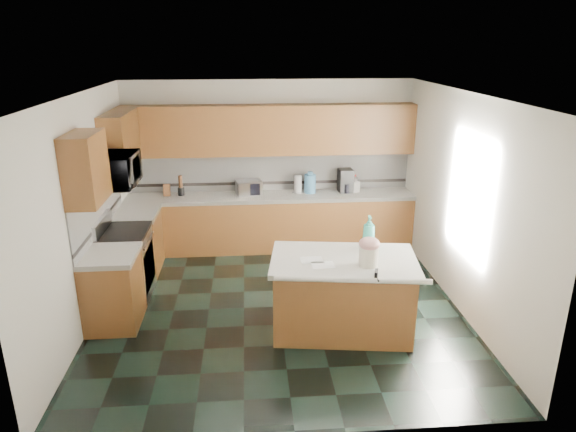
{
  "coord_description": "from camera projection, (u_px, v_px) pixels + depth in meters",
  "views": [
    {
      "loc": [
        -0.35,
        -5.9,
        3.29
      ],
      "look_at": [
        0.15,
        0.35,
        1.12
      ],
      "focal_mm": 32.0,
      "sensor_mm": 36.0,
      "label": 1
    }
  ],
  "objects": [
    {
      "name": "knife_block",
      "position": [
        167.0,
        190.0,
        8.14
      ],
      "size": [
        0.11,
        0.14,
        0.21
      ],
      "primitive_type": "cube",
      "rotation": [
        -0.31,
        0.0,
        0.02
      ],
      "color": "#472814",
      "rests_on": "back_countertop"
    },
    {
      "name": "utensil_bundle",
      "position": [
        180.0,
        182.0,
        8.14
      ],
      "size": [
        0.06,
        0.06,
        0.19
      ],
      "primitive_type": "cylinder",
      "color": "#472814",
      "rests_on": "utensil_crock"
    },
    {
      "name": "paper_towel_base",
      "position": [
        298.0,
        192.0,
        8.37
      ],
      "size": [
        0.19,
        0.19,
        0.01
      ],
      "primitive_type": "cylinder",
      "color": "#B7B7BC",
      "rests_on": "back_countertop"
    },
    {
      "name": "left_base_cab_front",
      "position": [
        113.0,
        291.0,
        6.14
      ],
      "size": [
        0.6,
        0.72,
        0.86
      ],
      "primitive_type": "cube",
      "color": "#341D0A",
      "rests_on": "ground"
    },
    {
      "name": "microwave",
      "position": [
        116.0,
        170.0,
        6.42
      ],
      "size": [
        0.5,
        0.73,
        0.41
      ],
      "primitive_type": "imported",
      "rotation": [
        0.0,
        0.0,
        1.57
      ],
      "color": "#B7B7BC",
      "rests_on": "wall_left"
    },
    {
      "name": "island_bullnose",
      "position": [
        352.0,
        280.0,
        5.39
      ],
      "size": [
        1.65,
        0.28,
        0.06
      ],
      "primitive_type": "cylinder",
      "rotation": [
        0.0,
        1.57,
        -0.13
      ],
      "color": "white",
      "rests_on": "island_base"
    },
    {
      "name": "treat_jar_lid",
      "position": [
        369.0,
        244.0,
        5.58
      ],
      "size": [
        0.23,
        0.23,
        0.14
      ],
      "primitive_type": "ellipsoid",
      "color": "#D99594",
      "rests_on": "treat_jar"
    },
    {
      "name": "coffee_carafe",
      "position": [
        346.0,
        188.0,
        8.34
      ],
      "size": [
        0.15,
        0.15,
        0.15
      ],
      "primitive_type": "cylinder",
      "color": "black",
      "rests_on": "back_countertop"
    },
    {
      "name": "range_cooktop",
      "position": [
        123.0,
        232.0,
        6.69
      ],
      "size": [
        0.62,
        0.78,
        0.04
      ],
      "primitive_type": "cube",
      "color": "black",
      "rests_on": "range_body"
    },
    {
      "name": "toaster_oven_door",
      "position": [
        249.0,
        190.0,
        8.11
      ],
      "size": [
        0.35,
        0.01,
        0.19
      ],
      "primitive_type": "cube",
      "color": "black",
      "rests_on": "toaster_oven"
    },
    {
      "name": "back_upper_cab",
      "position": [
        269.0,
        130.0,
        8.04
      ],
      "size": [
        4.6,
        0.33,
        0.78
      ],
      "primitive_type": "cube",
      "color": "#341D0A",
      "rests_on": "wall_back"
    },
    {
      "name": "treat_jar_knob",
      "position": [
        370.0,
        240.0,
        5.57
      ],
      "size": [
        0.08,
        0.03,
        0.03
      ],
      "primitive_type": "cylinder",
      "rotation": [
        0.0,
        1.57,
        0.0
      ],
      "color": "tan",
      "rests_on": "treat_jar_lid"
    },
    {
      "name": "soap_back_cap",
      "position": [
        356.0,
        176.0,
        8.31
      ],
      "size": [
        0.02,
        0.02,
        0.03
      ],
      "primitive_type": "cylinder",
      "color": "red",
      "rests_on": "soap_bottle_back"
    },
    {
      "name": "range_handle",
      "position": [
        149.0,
        240.0,
        6.75
      ],
      "size": [
        0.02,
        0.66,
        0.02
      ],
      "primitive_type": "cylinder",
      "rotation": [
        1.57,
        0.0,
        0.0
      ],
      "color": "#B7B7BC",
      "rests_on": "range_body"
    },
    {
      "name": "left_upper_cab_front",
      "position": [
        86.0,
        168.0,
        5.64
      ],
      "size": [
        0.33,
        0.72,
        0.78
      ],
      "primitive_type": "cube",
      "color": "#341D0A",
      "rests_on": "wall_left"
    },
    {
      "name": "window_light_proxy",
      "position": [
        469.0,
        196.0,
        6.16
      ],
      "size": [
        0.02,
        1.4,
        1.1
      ],
      "primitive_type": "cube",
      "color": "white",
      "rests_on": "wall_right"
    },
    {
      "name": "wall_left",
      "position": [
        82.0,
        213.0,
        6.05
      ],
      "size": [
        0.04,
        4.6,
        2.7
      ],
      "primitive_type": "cube",
      "color": "white",
      "rests_on": "ground"
    },
    {
      "name": "wall_back",
      "position": [
        269.0,
        164.0,
        8.41
      ],
      "size": [
        4.6,
        0.04,
        2.7
      ],
      "primitive_type": "cube",
      "color": "white",
      "rests_on": "ground"
    },
    {
      "name": "island_top",
      "position": [
        344.0,
        261.0,
        5.86
      ],
      "size": [
        1.78,
        1.2,
        0.06
      ],
      "primitive_type": "cube",
      "rotation": [
        0.0,
        0.0,
        -0.13
      ],
      "color": "white",
      "rests_on": "island_base"
    },
    {
      "name": "utensil_crock",
      "position": [
        181.0,
        191.0,
        8.19
      ],
      "size": [
        0.11,
        0.11,
        0.13
      ],
      "primitive_type": "cylinder",
      "color": "black",
      "rests_on": "back_countertop"
    },
    {
      "name": "paper_towel",
      "position": [
        298.0,
        184.0,
        8.33
      ],
      "size": [
        0.12,
        0.12,
        0.28
      ],
      "primitive_type": "cylinder",
      "color": "white",
      "rests_on": "back_countertop"
    },
    {
      "name": "paper_sheet_b",
      "position": [
        312.0,
        260.0,
        5.8
      ],
      "size": [
        0.26,
        0.2,
        0.0
      ],
      "primitive_type": "cube",
      "rotation": [
        0.0,
        0.0,
        0.04
      ],
      "color": "white",
      "rests_on": "island_top"
    },
    {
      "name": "floor",
      "position": [
        279.0,
        306.0,
        6.66
      ],
      "size": [
        4.6,
        4.6,
        0.0
      ],
      "primitive_type": "plane",
      "color": "black",
      "rests_on": "ground"
    },
    {
      "name": "coffee_maker",
      "position": [
        345.0,
        180.0,
        8.35
      ],
      "size": [
        0.24,
        0.26,
        0.38
      ],
      "primitive_type": "cube",
      "rotation": [
        0.0,
        0.0,
        0.07
      ],
      "color": "black",
      "rests_on": "back_countertop"
    },
    {
      "name": "clamp_handle",
      "position": [
        378.0,
        279.0,
        5.36
      ],
      "size": [
        0.02,
        0.08,
        0.02
      ],
      "primitive_type": "cylinder",
      "rotation": [
        1.57,
        0.0,
        0.0
      ],
      "color": "black",
      "rests_on": "island_top"
    },
    {
      "name": "left_accent_band",
      "position": [
        101.0,
        222.0,
        6.67
      ],
      "size": [
        0.01,
        2.3,
        0.05
      ],
      "primitive_type": "cube",
      "color": "black",
      "rests_on": "wall_left"
    },
    {
      "name": "wall_right",
      "position": [
        463.0,
        203.0,
        6.4
      ],
      "size": [
        0.04,
        4.6,
        2.7
      ],
      "primitive_type": "cube",
      "color": "white",
      "rests_on": "ground"
    },
    {
      "name": "back_countertop",
      "position": [
        271.0,
        196.0,
        8.26
      ],
      "size": [
        4.6,
        0.64,
        0.06
      ],
      "primitive_type": "cube",
      "color": "white",
      "rests_on": "back_base_cab"
    },
    {
      "name": "back_accent_band",
      "position": [
        270.0,
        183.0,
        8.47
      ],
      "size": [
        4.6,
        0.01,
        0.05
      ],
      "primitive_type": "cube",
      "color": "black",
      "rests_on": "back_countertop"
    },
    {
      "name": "range_backguard",
      "position": [
        102.0,
        224.0,
        6.63
      ],
      "size": [
        0.06,
        0.76,
        0.18
      ],
      "primitive_type": "cube",
      "color": "#B7B7BC",
      "rests_on": "range_body"
    },
    {
      "name": "treat_jar_knob_end_l",
      "position": [
        366.0,
        240.0,
        5.57
      ],
      "size": [
        0.04,
        0.04,
        0.04
      ],
      "primitive_type": "sphere",
      "color": "tan",
      "rests_on": "treat_jar_lid"
    },
    {
      "name": "treat_jar",
      "position": [
        369.0,
        256.0,
        5.63
      ],
      "size": [
        0.21,
        0.21,
        0.22
      ],
      "primitive_type": "cylinder",
      "rotation": [
        0.0,
        0.0,
        0.01
      ],
      "color": "white",
      "rests_on": "island_top"
    },
    {
      "name": "soap_bottle_back",
      "position": [
        355.0,
        184.0,
        8.36
      ],
      "size": [
        0.15,
        0.15,
        0.26
      ],
      "primitive_type": "imported",
      "rotation": [
        0.0,
        0.0,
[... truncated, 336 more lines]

